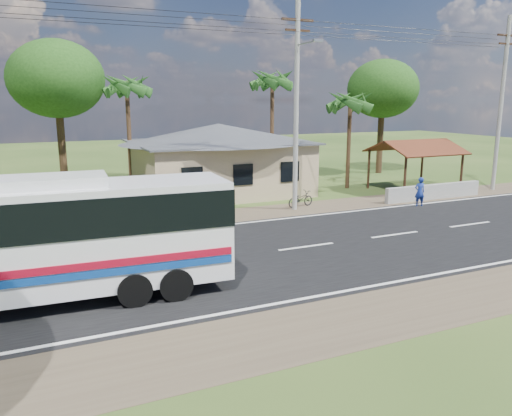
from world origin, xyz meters
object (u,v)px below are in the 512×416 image
Objects in this scene: coach_bus at (17,235)px; person at (420,192)px; motorcycle at (300,199)px; waiting_shed at (416,149)px.

coach_bus is 21.13m from person.
waiting_shed is at bearing -92.53° from motorcycle.
person is (-3.25, -4.17, -1.91)m from waiting_shed.
waiting_shed is 0.43× the size of coach_bus.
coach_bus reaches higher than waiting_shed.
person reaches higher than motorcycle.
person is at bearing -127.95° from waiting_shed.
motorcycle is at bearing 35.08° from coach_bus.
waiting_shed is 3.16× the size of person.
coach_bus is at bearing 31.84° from person.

